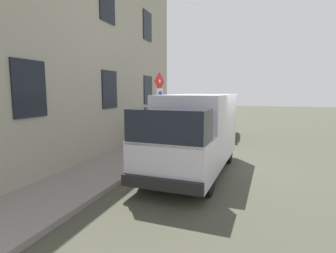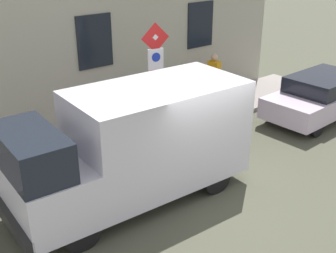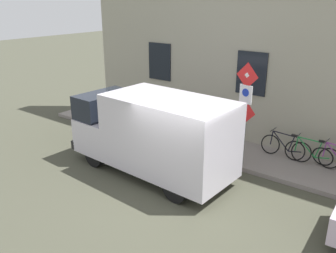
{
  "view_description": "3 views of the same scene",
  "coord_description": "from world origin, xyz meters",
  "px_view_note": "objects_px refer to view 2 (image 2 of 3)",
  "views": [
    {
      "loc": [
        -1.21,
        9.66,
        2.62
      ],
      "look_at": [
        2.09,
        -0.38,
        1.22
      ],
      "focal_mm": 28.81,
      "sensor_mm": 36.0,
      "label": 1
    },
    {
      "loc": [
        -6.16,
        5.97,
        5.35
      ],
      "look_at": [
        1.29,
        -0.09,
        1.12
      ],
      "focal_mm": 45.98,
      "sensor_mm": 36.0,
      "label": 2
    },
    {
      "loc": [
        -7.06,
        -5.03,
        5.15
      ],
      "look_at": [
        1.3,
        1.26,
        1.36
      ],
      "focal_mm": 38.11,
      "sensor_mm": 36.0,
      "label": 3
    }
  ],
  "objects_px": {
    "delivery_van": "(135,143)",
    "bicycle_black": "(153,106)",
    "parked_hatchback": "(321,95)",
    "bicycle_green": "(174,100)",
    "pedestrian": "(214,77)",
    "sign_post_stacked": "(155,69)",
    "bicycle_purple": "(193,94)"
  },
  "relations": [
    {
      "from": "bicycle_green",
      "to": "delivery_van",
      "type": "bearing_deg",
      "value": 37.7
    },
    {
      "from": "sign_post_stacked",
      "to": "pedestrian",
      "type": "xyz_separation_m",
      "value": [
        1.05,
        -3.25,
        -1.09
      ]
    },
    {
      "from": "delivery_van",
      "to": "bicycle_black",
      "type": "bearing_deg",
      "value": -129.42
    },
    {
      "from": "delivery_van",
      "to": "bicycle_black",
      "type": "relative_size",
      "value": 3.16
    },
    {
      "from": "sign_post_stacked",
      "to": "bicycle_purple",
      "type": "relative_size",
      "value": 1.82
    },
    {
      "from": "parked_hatchback",
      "to": "bicycle_green",
      "type": "relative_size",
      "value": 2.37
    },
    {
      "from": "delivery_van",
      "to": "pedestrian",
      "type": "xyz_separation_m",
      "value": [
        2.96,
        -5.28,
        -0.26
      ]
    },
    {
      "from": "delivery_van",
      "to": "bicycle_black",
      "type": "distance_m",
      "value": 4.47
    },
    {
      "from": "bicycle_purple",
      "to": "bicycle_black",
      "type": "relative_size",
      "value": 1.0
    },
    {
      "from": "bicycle_purple",
      "to": "bicycle_black",
      "type": "distance_m",
      "value": 1.69
    },
    {
      "from": "sign_post_stacked",
      "to": "pedestrian",
      "type": "distance_m",
      "value": 3.58
    },
    {
      "from": "bicycle_black",
      "to": "bicycle_purple",
      "type": "bearing_deg",
      "value": -178.14
    },
    {
      "from": "pedestrian",
      "to": "parked_hatchback",
      "type": "bearing_deg",
      "value": -65.71
    },
    {
      "from": "parked_hatchback",
      "to": "pedestrian",
      "type": "relative_size",
      "value": 2.36
    },
    {
      "from": "parked_hatchback",
      "to": "bicycle_purple",
      "type": "bearing_deg",
      "value": -51.33
    },
    {
      "from": "bicycle_green",
      "to": "sign_post_stacked",
      "type": "bearing_deg",
      "value": 34.35
    },
    {
      "from": "sign_post_stacked",
      "to": "delivery_van",
      "type": "height_order",
      "value": "sign_post_stacked"
    },
    {
      "from": "sign_post_stacked",
      "to": "parked_hatchback",
      "type": "relative_size",
      "value": 0.77
    },
    {
      "from": "parked_hatchback",
      "to": "delivery_van",
      "type": "bearing_deg",
      "value": -0.77
    },
    {
      "from": "delivery_van",
      "to": "pedestrian",
      "type": "relative_size",
      "value": 3.15
    },
    {
      "from": "bicycle_black",
      "to": "delivery_van",
      "type": "bearing_deg",
      "value": 49.63
    },
    {
      "from": "delivery_van",
      "to": "bicycle_green",
      "type": "height_order",
      "value": "delivery_van"
    },
    {
      "from": "parked_hatchback",
      "to": "pedestrian",
      "type": "xyz_separation_m",
      "value": [
        2.8,
        2.03,
        0.34
      ]
    },
    {
      "from": "sign_post_stacked",
      "to": "bicycle_green",
      "type": "bearing_deg",
      "value": -52.76
    },
    {
      "from": "delivery_van",
      "to": "bicycle_green",
      "type": "xyz_separation_m",
      "value": [
        3.26,
        -3.8,
        -0.82
      ]
    },
    {
      "from": "bicycle_purple",
      "to": "sign_post_stacked",
      "type": "bearing_deg",
      "value": 31.67
    },
    {
      "from": "delivery_van",
      "to": "parked_hatchback",
      "type": "relative_size",
      "value": 1.34
    },
    {
      "from": "bicycle_black",
      "to": "pedestrian",
      "type": "relative_size",
      "value": 1.0
    },
    {
      "from": "bicycle_purple",
      "to": "bicycle_green",
      "type": "height_order",
      "value": "same"
    },
    {
      "from": "delivery_van",
      "to": "pedestrian",
      "type": "height_order",
      "value": "delivery_van"
    },
    {
      "from": "bicycle_black",
      "to": "pedestrian",
      "type": "height_order",
      "value": "pedestrian"
    },
    {
      "from": "delivery_van",
      "to": "parked_hatchback",
      "type": "height_order",
      "value": "delivery_van"
    }
  ]
}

